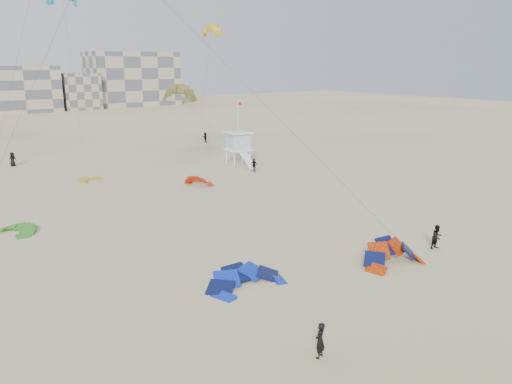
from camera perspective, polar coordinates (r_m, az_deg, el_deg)
ground at (r=24.90m, az=0.81°, el=-15.90°), size 320.00×320.00×0.00m
kite_ground_blue at (r=29.68m, az=-1.00°, el=-10.62°), size 5.05×5.31×2.92m
kite_ground_orange at (r=33.67m, az=15.39°, el=-8.03°), size 4.81×4.82×4.37m
kite_ground_green at (r=42.68m, az=-25.60°, el=-4.15°), size 4.40×4.24×1.55m
kite_ground_red_far at (r=53.58m, az=-6.55°, el=0.79°), size 4.37×4.32×3.18m
kite_ground_yellow at (r=58.31m, az=-18.52°, el=1.25°), size 3.72×3.79×0.53m
kitesurfer_main at (r=22.95m, az=7.32°, el=-16.47°), size 0.71×0.59×1.67m
kitesurfer_b at (r=37.12m, az=19.98°, el=-4.85°), size 0.89×0.72×1.73m
kitesurfer_d at (r=59.65m, az=-0.22°, el=3.09°), size 0.77×1.03×1.63m
kitesurfer_e at (r=70.05m, az=-26.06°, el=3.39°), size 1.01×0.82×1.79m
kitesurfer_f at (r=82.68m, az=-5.82°, el=6.22°), size 0.82×1.59×1.64m
kite_fly_olive at (r=60.06m, az=-8.82°, el=10.91°), size 7.70×10.49×9.64m
kite_fly_yellow at (r=76.55m, az=-5.16°, el=17.78°), size 4.06×6.56×17.23m
lifeguard_tower_near at (r=63.95m, az=-2.03°, el=5.00°), size 3.32×5.91×4.18m
flagpole at (r=67.50m, az=-2.06°, el=7.28°), size 0.64×0.10×7.89m
condo_east at (r=161.91m, az=-13.95°, el=12.44°), size 26.00×14.00×16.00m
condo_fill_right at (r=152.08m, az=-19.63°, el=10.80°), size 10.00×10.00×10.00m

